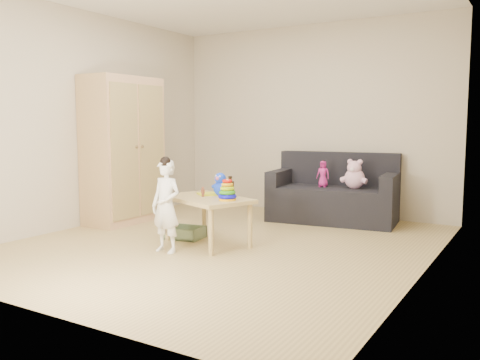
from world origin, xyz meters
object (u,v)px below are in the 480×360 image
Objects in this scene: sofa at (333,204)px; play_table at (207,221)px; wardrobe at (123,150)px; toddler at (166,207)px.

play_table is at bearing -116.94° from sofa.
wardrobe is 1.94× the size of play_table.
wardrobe is 1.79m from play_table.
wardrobe is 2.07× the size of toddler.
toddler reaches higher than play_table.
wardrobe is 2.74m from sofa.
toddler reaches higher than sofa.
wardrobe reaches higher than sofa.
sofa is at bearing 69.95° from play_table.
toddler is at bearing -32.85° from wardrobe.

